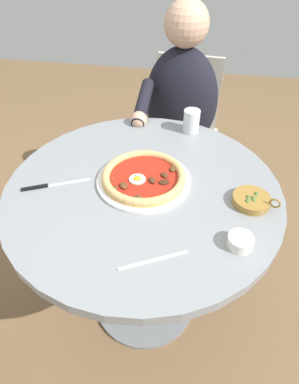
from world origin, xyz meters
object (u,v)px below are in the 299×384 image
pizza_on_plate (143,177)px  steak_knife (46,186)px  diner_person (178,137)px  olive_pan (252,200)px  cafe_chair_diner (183,124)px  ramekin_capers (240,241)px  water_glass (191,122)px  dining_table (143,220)px  fork_utensil (153,260)px

pizza_on_plate → steak_knife: 0.32m
diner_person → olive_pan: bearing=22.1°
olive_pan → diner_person: size_ratio=0.12×
cafe_chair_diner → diner_person: bearing=-5.5°
ramekin_capers → water_glass: bearing=-162.9°
pizza_on_plate → steak_knife: pizza_on_plate is taller
ramekin_capers → dining_table: bearing=-123.4°
water_glass → olive_pan: (0.39, 0.22, -0.03)m
water_glass → fork_utensil: 0.65m
fork_utensil → cafe_chair_diner: (-1.11, -0.01, -0.23)m
steak_knife → ramekin_capers: ramekin_capers is taller
olive_pan → diner_person: (-0.71, -0.29, -0.24)m
cafe_chair_diner → steak_knife: bearing=-23.2°
fork_utensil → cafe_chair_diner: 1.13m
olive_pan → water_glass: bearing=-151.0°
water_glass → ramekin_capers: size_ratio=1.34×
dining_table → steak_knife: (0.06, -0.31, 0.17)m
diner_person → cafe_chair_diner: diner_person is taller
ramekin_capers → cafe_chair_diner: (-1.02, -0.23, -0.25)m
pizza_on_plate → cafe_chair_diner: bearing=174.7°
ramekin_capers → cafe_chair_diner: 1.08m
pizza_on_plate → fork_utensil: (0.31, 0.09, -0.02)m
steak_knife → diner_person: (-0.75, 0.37, -0.23)m
water_glass → fork_utensil: water_glass is taller
ramekin_capers → fork_utensil: ramekin_capers is taller
pizza_on_plate → diner_person: diner_person is taller
diner_person → steak_knife: bearing=-26.1°
pizza_on_plate → water_glass: bearing=159.1°
dining_table → ramekin_capers: bearing=56.6°
ramekin_capers → diner_person: 0.95m
ramekin_capers → cafe_chair_diner: cafe_chair_diner is taller
pizza_on_plate → olive_pan: (0.05, 0.35, -0.00)m
water_glass → cafe_chair_diner: 0.53m
water_glass → diner_person: bearing=-167.4°
dining_table → ramekin_capers: size_ratio=13.16×
olive_pan → cafe_chair_diner: size_ratio=0.16×
water_glass → ramekin_capers: 0.59m
olive_pan → pizza_on_plate: bearing=-97.4°
olive_pan → diner_person: bearing=-157.9°
water_glass → fork_utensil: (0.65, -0.04, -0.04)m
cafe_chair_diner → water_glass: bearing=7.1°
dining_table → olive_pan: size_ratio=6.60×
pizza_on_plate → fork_utensil: bearing=16.0°
fork_utensil → ramekin_capers: bearing=112.2°
fork_utensil → steak_knife: bearing=-119.7°
dining_table → diner_person: size_ratio=0.78×
pizza_on_plate → olive_pan: bearing=82.6°
olive_pan → fork_utensil: (0.26, -0.26, -0.01)m
pizza_on_plate → water_glass: 0.37m
dining_table → steak_knife: 0.36m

